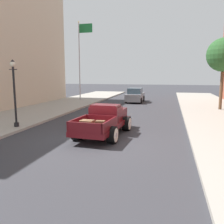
% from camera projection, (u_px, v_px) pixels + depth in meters
% --- Properties ---
extents(ground_plane, '(140.00, 140.00, 0.00)m').
position_uv_depth(ground_plane, '(92.00, 141.00, 11.28)').
color(ground_plane, '#333338').
extents(hotrod_truck_maroon, '(2.40, 5.02, 1.58)m').
position_uv_depth(hotrod_truck_maroon, '(105.00, 120.00, 12.62)').
color(hotrod_truck_maroon, '#510F14').
rests_on(hotrod_truck_maroon, ground).
extents(car_background_grey, '(1.88, 4.30, 1.65)m').
position_uv_depth(car_background_grey, '(135.00, 96.00, 27.55)').
color(car_background_grey, slate).
rests_on(car_background_grey, ground).
extents(street_lamp_near, '(0.50, 0.32, 3.85)m').
position_uv_depth(street_lamp_near, '(14.00, 88.00, 13.49)').
color(street_lamp_near, black).
rests_on(street_lamp_near, sidewalk_left).
extents(flagpole, '(1.74, 0.16, 9.16)m').
position_uv_depth(flagpole, '(81.00, 52.00, 27.98)').
color(flagpole, '#B2B2B7').
rests_on(flagpole, sidewalk_left).
extents(street_tree_second, '(2.86, 2.86, 6.12)m').
position_uv_depth(street_tree_second, '(224.00, 55.00, 20.11)').
color(street_tree_second, brown).
rests_on(street_tree_second, sidewalk_right).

